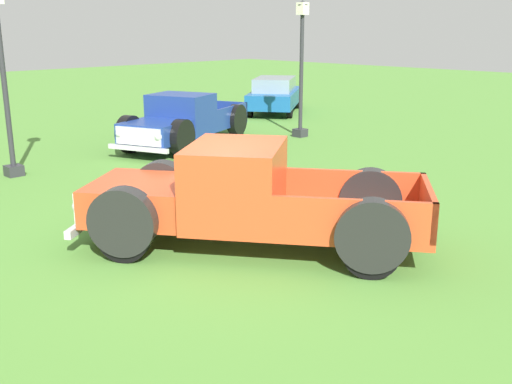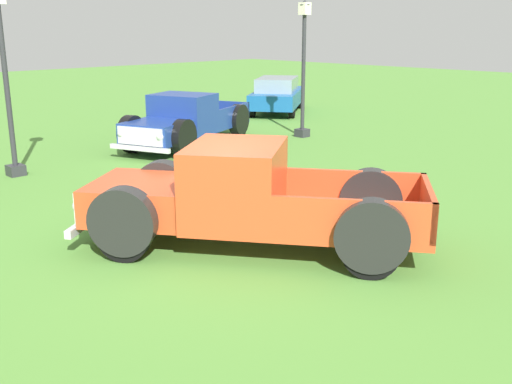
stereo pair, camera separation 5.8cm
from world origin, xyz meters
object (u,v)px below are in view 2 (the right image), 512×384
Objects in this scene: pickup_truck_foreground at (232,198)px; lamp_post_far at (303,67)px; pickup_truck_behind_left at (182,122)px; sedan_distant_b at (277,94)px; lamp_post_near at (6,79)px.

lamp_post_far is at bearing 34.40° from pickup_truck_foreground.
pickup_truck_foreground is at bearing -145.60° from lamp_post_far.
sedan_distant_b is at bearing 22.44° from pickup_truck_behind_left.
lamp_post_near is at bearing 93.68° from pickup_truck_foreground.
pickup_truck_behind_left is 4.19m from lamp_post_far.
pickup_truck_behind_left is at bearing 57.25° from pickup_truck_foreground.
lamp_post_near is (-4.92, 0.02, 1.51)m from pickup_truck_behind_left.
sedan_distant_b is (11.60, 9.89, -0.04)m from pickup_truck_foreground.
lamp_post_far reaches higher than pickup_truck_behind_left.
pickup_truck_foreground is 1.23× the size of sedan_distant_b.
lamp_post_near is at bearing 170.87° from lamp_post_far.
lamp_post_far is (3.69, -1.36, 1.44)m from pickup_truck_behind_left.
sedan_distant_b is 1.08× the size of lamp_post_far.
pickup_truck_foreground is at bearing -86.32° from lamp_post_near.
lamp_post_far is at bearing -128.62° from sedan_distant_b.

